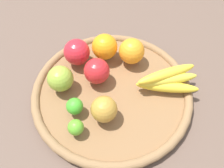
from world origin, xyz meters
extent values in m
plane|color=brown|center=(0.00, 0.00, 0.00)|extent=(2.40, 2.40, 0.00)
cylinder|color=brown|center=(0.00, 0.00, 0.01)|extent=(0.45, 0.45, 0.02)
torus|color=olive|center=(0.00, 0.00, 0.02)|extent=(0.46, 0.46, 0.02)
sphere|color=#5BA92A|center=(-0.10, -0.12, 0.05)|extent=(0.05, 0.05, 0.04)
sphere|color=red|center=(-0.09, 0.12, 0.07)|extent=(0.11, 0.11, 0.08)
sphere|color=#B98732|center=(-0.03, -0.09, 0.07)|extent=(0.10, 0.10, 0.07)
ellipsoid|color=yellow|center=(0.15, -0.02, 0.05)|extent=(0.18, 0.07, 0.03)
ellipsoid|color=yellow|center=(0.15, -0.01, 0.06)|extent=(0.18, 0.04, 0.03)
ellipsoid|color=yellow|center=(0.15, 0.00, 0.08)|extent=(0.18, 0.07, 0.03)
sphere|color=#90AE37|center=(-0.14, 0.02, 0.07)|extent=(0.09, 0.09, 0.07)
sphere|color=green|center=(-0.11, -0.06, 0.06)|extent=(0.05, 0.05, 0.04)
sphere|color=red|center=(-0.04, 0.04, 0.07)|extent=(0.09, 0.09, 0.07)
sphere|color=orange|center=(0.07, 0.10, 0.07)|extent=(0.08, 0.08, 0.08)
sphere|color=orange|center=(-0.01, 0.13, 0.07)|extent=(0.10, 0.10, 0.08)
camera|label=1|loc=(-0.05, -0.39, 0.58)|focal=37.82mm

